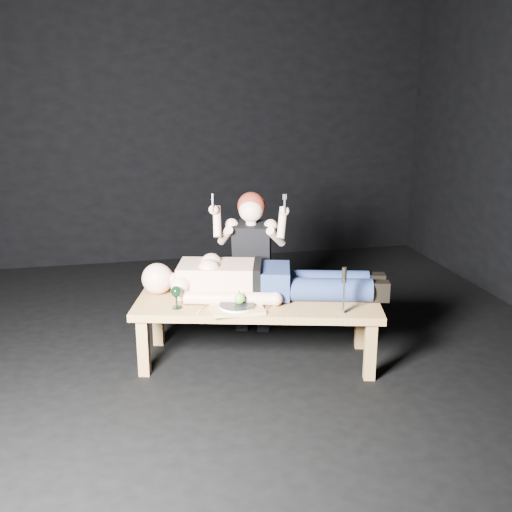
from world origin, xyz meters
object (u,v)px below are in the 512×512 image
lying_man (266,276)px  carving_knife (344,291)px  table (258,330)px  kneeling_woman (253,261)px  goblet (176,297)px  serving_tray (237,308)px

lying_man → carving_knife: size_ratio=5.68×
table → lying_man: (0.08, 0.08, 0.36)m
kneeling_woman → goblet: bearing=-120.9°
carving_knife → kneeling_woman: bearing=129.4°
lying_man → serving_tray: lying_man is taller
kneeling_woman → serving_tray: kneeling_woman is taller
goblet → carving_knife: 1.09m
table → lying_man: bearing=61.1°
serving_tray → goblet: size_ratio=2.23×
serving_tray → kneeling_woman: bearing=69.8°
lying_man → carving_knife: carving_knife is taller
kneeling_woman → carving_knife: bearing=-47.7°
table → goblet: goblet is taller
carving_knife → lying_man: bearing=147.6°
serving_tray → carving_knife: (0.66, -0.20, 0.14)m
serving_tray → table: bearing=41.9°
table → carving_knife: size_ratio=5.35×
lying_man → serving_tray: bearing=-122.1°
lying_man → goblet: 0.65m
lying_man → serving_tray: 0.37m
table → kneeling_woman: (0.08, 0.52, 0.35)m
goblet → carving_knife: carving_knife is taller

